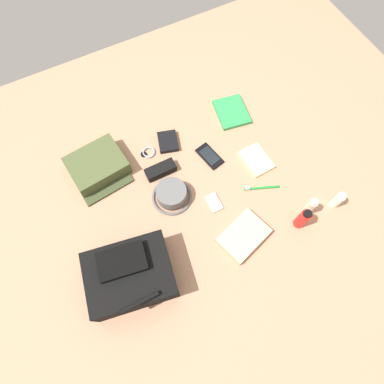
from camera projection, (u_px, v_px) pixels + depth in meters
The scene contains 16 objects.
ground_plane at pixel (192, 197), 1.45m from camera, with size 2.64×2.02×0.02m, color tan.
backpack at pixel (130, 275), 1.24m from camera, with size 0.36×0.30×0.16m.
toiletry_pouch at pixel (98, 166), 1.46m from camera, with size 0.26×0.26×0.08m.
bucket_hat at pixel (172, 194), 1.41m from camera, with size 0.18×0.18×0.07m.
toothpaste_tube at pixel (338, 200), 1.38m from camera, with size 0.04×0.04×0.10m.
lotion_bottle at pixel (310, 207), 1.36m from camera, with size 0.04×0.04×0.12m.
sunscreen_spray at pixel (303, 219), 1.33m from camera, with size 0.05×0.05×0.13m.
paperback_novel at pixel (232, 112), 1.61m from camera, with size 0.17×0.20×0.02m.
cell_phone at pixel (210, 156), 1.51m from camera, with size 0.09×0.14×0.01m.
media_player at pixel (214, 203), 1.42m from camera, with size 0.05×0.09×0.01m.
wristwatch at pixel (148, 152), 1.52m from camera, with size 0.07×0.06×0.01m.
toothbrush at pixel (260, 188), 1.45m from camera, with size 0.15×0.07×0.02m.
wallet at pixel (168, 142), 1.54m from camera, with size 0.09×0.11×0.02m, color black.
notepad at pixel (256, 160), 1.51m from camera, with size 0.11×0.15×0.02m, color beige.
folded_towel at pixel (244, 236), 1.35m from camera, with size 0.20×0.14×0.04m, color #C6B289.
sunglasses_case at pixel (161, 170), 1.47m from camera, with size 0.14×0.06×0.04m, color black.
Camera 1 is at (0.25, 0.49, 1.33)m, focal length 30.24 mm.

